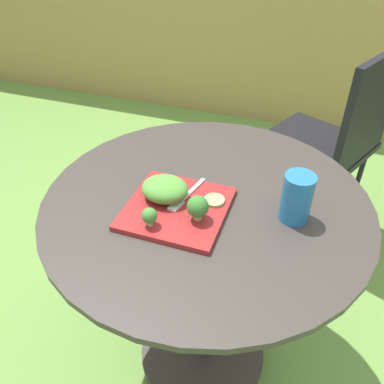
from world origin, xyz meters
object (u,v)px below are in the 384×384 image
patio_chair (336,135)px  salad_plate (177,208)px  fork (185,197)px  drinking_glass (296,199)px

patio_chair → salad_plate: size_ratio=3.70×
patio_chair → salad_plate: bearing=-111.9°
fork → salad_plate: bearing=-101.8°
salad_plate → drinking_glass: 0.29m
patio_chair → salad_plate: (-0.37, -0.92, 0.21)m
salad_plate → fork: size_ratio=1.58×
salad_plate → fork: (0.01, 0.04, 0.01)m
drinking_glass → fork: (-0.27, -0.03, -0.04)m
salad_plate → patio_chair: bearing=68.1°
drinking_glass → fork: bearing=-172.8°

